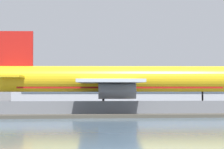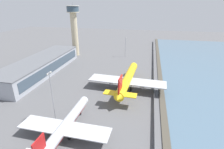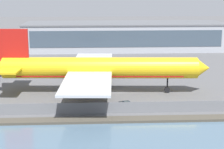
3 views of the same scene
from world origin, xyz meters
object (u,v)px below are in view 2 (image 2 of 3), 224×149
object	(u,v)px
baggage_tug	(149,85)
apron_light_mast_apron_west	(52,95)
passenger_jet_silver	(66,125)
apron_light_mast_apron_east	(125,46)
cargo_jet_yellow	(128,79)
control_tower	(74,27)

from	to	relation	value
baggage_tug	apron_light_mast_apron_west	bearing A→B (deg)	137.43
passenger_jet_silver	apron_light_mast_apron_east	xyz separation A→B (m)	(113.18, -6.94, 6.15)
baggage_tug	apron_light_mast_apron_west	world-z (taller)	apron_light_mast_apron_west
cargo_jet_yellow	control_tower	distance (m)	89.75
control_tower	apron_light_mast_apron_east	xyz separation A→B (m)	(4.43, -49.00, -17.03)
passenger_jet_silver	baggage_tug	xyz separation A→B (m)	(51.68, -31.02, -3.81)
apron_light_mast_apron_west	apron_light_mast_apron_east	size ratio (longest dim) A/B	1.21
passenger_jet_silver	control_tower	xyz separation A→B (m)	(108.75, 42.06, 23.18)
control_tower	apron_light_mast_apron_west	xyz separation A→B (m)	(-100.87, -32.85, -14.97)
passenger_jet_silver	control_tower	world-z (taller)	control_tower
passenger_jet_silver	baggage_tug	distance (m)	60.39
control_tower	apron_light_mast_apron_west	bearing A→B (deg)	-161.96
passenger_jet_silver	apron_light_mast_apron_west	distance (m)	14.64
baggage_tug	apron_light_mast_apron_east	size ratio (longest dim) A/B	0.19
baggage_tug	control_tower	bearing A→B (deg)	52.01
control_tower	apron_light_mast_apron_east	world-z (taller)	control_tower
cargo_jet_yellow	apron_light_mast_apron_east	world-z (taller)	apron_light_mast_apron_east
passenger_jet_silver	control_tower	bearing A→B (deg)	21.14
cargo_jet_yellow	passenger_jet_silver	distance (m)	49.20
passenger_jet_silver	apron_light_mast_apron_west	world-z (taller)	apron_light_mast_apron_west
apron_light_mast_apron_east	passenger_jet_silver	bearing A→B (deg)	176.49
apron_light_mast_apron_west	apron_light_mast_apron_east	xyz separation A→B (m)	(105.30, -16.15, -2.06)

